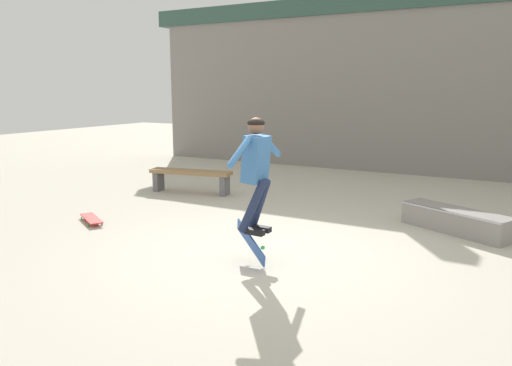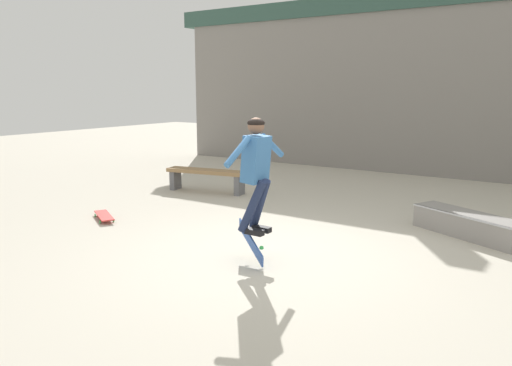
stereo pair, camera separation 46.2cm
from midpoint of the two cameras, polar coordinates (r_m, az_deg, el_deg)
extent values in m
plane|color=beige|center=(6.82, -0.38, -8.45)|extent=(40.00, 40.00, 0.00)
cube|color=gray|center=(13.76, 16.01, 9.78)|extent=(15.29, 0.40, 4.22)
cube|color=#99754C|center=(10.93, -8.69, 1.24)|extent=(1.87, 0.69, 0.08)
cube|color=slate|center=(11.36, -12.23, 0.20)|extent=(0.17, 0.33, 0.42)
cube|color=slate|center=(10.63, -4.84, -0.31)|extent=(0.17, 0.33, 0.42)
cube|color=gray|center=(8.43, 20.42, -4.07)|extent=(1.77, 1.19, 0.37)
cube|color=#B7B7BC|center=(8.20, 19.55, -3.17)|extent=(1.57, 0.79, 0.02)
cube|color=teal|center=(6.28, -2.11, 2.74)|extent=(0.28, 0.35, 0.61)
sphere|color=brown|center=(6.24, -2.14, 6.53)|extent=(0.22, 0.22, 0.21)
ellipsoid|color=black|center=(6.24, -2.14, 6.87)|extent=(0.23, 0.23, 0.12)
cylinder|color=#1E2847|center=(6.46, -1.67, -2.43)|extent=(0.38, 0.20, 0.71)
cube|color=black|center=(6.53, -1.43, -5.27)|extent=(0.26, 0.11, 0.07)
cylinder|color=#1E2847|center=(6.32, -2.49, -2.73)|extent=(0.38, 0.19, 0.71)
cube|color=black|center=(6.39, -2.24, -5.63)|extent=(0.26, 0.11, 0.07)
cylinder|color=teal|center=(6.58, -0.34, 4.31)|extent=(0.09, 0.49, 0.36)
cylinder|color=teal|center=(5.95, -4.08, 3.60)|extent=(0.09, 0.49, 0.36)
cube|color=#2D519E|center=(6.54, -2.64, -6.78)|extent=(0.67, 0.45, 0.50)
cylinder|color=green|center=(6.33, -1.33, -7.42)|extent=(0.08, 0.07, 0.05)
cylinder|color=green|center=(6.47, -1.39, -8.68)|extent=(0.08, 0.07, 0.05)
cylinder|color=green|center=(6.64, -3.14, -4.71)|extent=(0.08, 0.07, 0.05)
cylinder|color=green|center=(6.78, -3.16, -5.97)|extent=(0.08, 0.07, 0.05)
cube|color=red|center=(9.01, -19.71, -3.84)|extent=(0.79, 0.57, 0.02)
cylinder|color=green|center=(9.23, -20.69, -3.84)|extent=(0.05, 0.04, 0.05)
cylinder|color=green|center=(9.27, -19.31, -3.69)|extent=(0.05, 0.04, 0.05)
cylinder|color=green|center=(8.77, -20.10, -4.56)|extent=(0.05, 0.04, 0.05)
cylinder|color=green|center=(8.81, -18.65, -4.39)|extent=(0.05, 0.04, 0.05)
camera|label=1|loc=(0.23, -92.09, -0.40)|focal=35.00mm
camera|label=2|loc=(0.23, 87.91, 0.40)|focal=35.00mm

